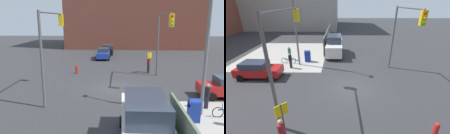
# 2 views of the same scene
# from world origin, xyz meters

# --- Properties ---
(ground_plane) EXTENTS (120.00, 120.00, 0.00)m
(ground_plane) POSITION_xyz_m (0.00, 0.00, 0.00)
(ground_plane) COLOR #333335
(sidewalk_corner) EXTENTS (12.00, 12.00, 0.01)m
(sidewalk_corner) POSITION_xyz_m (9.00, 9.00, 0.01)
(sidewalk_corner) COLOR #ADA89E
(sidewalk_corner) RESTS_ON ground
(construction_fence) EXTENTS (16.07, 0.12, 2.40)m
(construction_fence) POSITION_xyz_m (16.03, 3.20, 1.20)
(construction_fence) COLOR #607056
(construction_fence) RESTS_ON ground
(traffic_signal_nw_corner) EXTENTS (6.17, 0.36, 6.50)m
(traffic_signal_nw_corner) POSITION_xyz_m (-2.12, 4.50, 4.67)
(traffic_signal_nw_corner) COLOR #59595B
(traffic_signal_nw_corner) RESTS_ON ground
(traffic_signal_se_corner) EXTENTS (5.50, 0.36, 6.50)m
(traffic_signal_se_corner) POSITION_xyz_m (2.40, -4.50, 4.63)
(traffic_signal_se_corner) COLOR #59595B
(traffic_signal_se_corner) RESTS_ON ground
(street_lamp_corner) EXTENTS (1.58, 2.36, 8.00)m
(street_lamp_corner) POSITION_xyz_m (5.02, 5.48, 4.70)
(street_lamp_corner) COLOR slate
(street_lamp_corner) RESTS_ON ground
(warning_sign_two_way) EXTENTS (0.48, 0.48, 2.40)m
(warning_sign_two_way) POSITION_xyz_m (-5.40, 3.84, 1.64)
(warning_sign_two_way) COLOR #4C4C4C
(warning_sign_two_way) RESTS_ON ground
(mailbox_blue) EXTENTS (0.56, 0.64, 1.43)m
(mailbox_blue) POSITION_xyz_m (6.20, 5.00, 0.76)
(mailbox_blue) COLOR navy
(mailbox_blue) RESTS_ON ground
(fire_hydrant) EXTENTS (0.26, 0.26, 0.94)m
(fire_hydrant) POSITION_xyz_m (-5.00, -4.20, 0.49)
(fire_hydrant) COLOR red
(fire_hydrant) RESTS_ON ground
(sedan_red) EXTENTS (2.02, 4.19, 1.62)m
(sedan_red) POSITION_xyz_m (1.93, 8.95, 0.84)
(sedan_red) COLOR #B21919
(sedan_red) RESTS_ON ground
(van_white_delivery) EXTENTS (5.40, 2.32, 2.62)m
(van_white_delivery) POSITION_xyz_m (9.00, 1.80, 1.28)
(van_white_delivery) COLOR white
(van_white_delivery) RESTS_ON ground
(pedestrian_crossing) EXTENTS (0.36, 0.36, 1.72)m
(pedestrian_crossing) POSITION_xyz_m (4.20, 6.50, 0.89)
(pedestrian_crossing) COLOR black
(pedestrian_crossing) RESTS_ON ground
(pedestrian_waiting) EXTENTS (0.36, 0.36, 1.82)m
(pedestrian_waiting) POSITION_xyz_m (-5.80, 3.80, 0.95)
(pedestrian_waiting) COLOR maroon
(pedestrian_waiting) RESTS_ON ground
(pedestrian_walking_north) EXTENTS (0.36, 0.36, 1.70)m
(pedestrian_walking_north) POSITION_xyz_m (6.80, 7.40, 0.88)
(pedestrian_walking_north) COLOR #2D664C
(pedestrian_walking_north) RESTS_ON ground
(bicycle_leaning_on_fence) EXTENTS (0.05, 1.75, 0.97)m
(bicycle_leaning_on_fence) POSITION_xyz_m (5.60, 7.20, 0.35)
(bicycle_leaning_on_fence) COLOR black
(bicycle_leaning_on_fence) RESTS_ON ground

